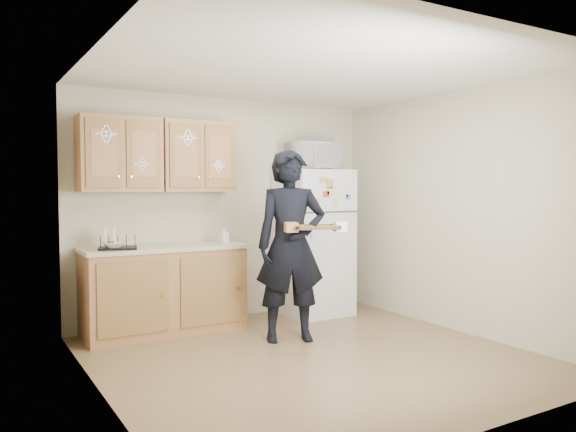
# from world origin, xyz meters

# --- Properties ---
(floor) EXTENTS (3.60, 3.60, 0.00)m
(floor) POSITION_xyz_m (0.00, 0.00, 0.00)
(floor) COLOR brown
(floor) RESTS_ON ground
(ceiling) EXTENTS (3.60, 3.60, 0.00)m
(ceiling) POSITION_xyz_m (0.00, 0.00, 2.50)
(ceiling) COLOR white
(ceiling) RESTS_ON wall_back
(wall_back) EXTENTS (3.60, 0.04, 2.50)m
(wall_back) POSITION_xyz_m (0.00, 1.80, 1.25)
(wall_back) COLOR #BDB599
(wall_back) RESTS_ON floor
(wall_front) EXTENTS (3.60, 0.04, 2.50)m
(wall_front) POSITION_xyz_m (0.00, -1.80, 1.25)
(wall_front) COLOR #BDB599
(wall_front) RESTS_ON floor
(wall_left) EXTENTS (0.04, 3.60, 2.50)m
(wall_left) POSITION_xyz_m (-1.80, 0.00, 1.25)
(wall_left) COLOR #BDB599
(wall_left) RESTS_ON floor
(wall_right) EXTENTS (0.04, 3.60, 2.50)m
(wall_right) POSITION_xyz_m (1.80, 0.00, 1.25)
(wall_right) COLOR #BDB599
(wall_right) RESTS_ON floor
(refrigerator) EXTENTS (0.75, 0.70, 1.70)m
(refrigerator) POSITION_xyz_m (0.95, 1.43, 0.85)
(refrigerator) COLOR silver
(refrigerator) RESTS_ON floor
(base_cabinet) EXTENTS (1.60, 0.60, 0.86)m
(base_cabinet) POSITION_xyz_m (-0.85, 1.48, 0.43)
(base_cabinet) COLOR brown
(base_cabinet) RESTS_ON floor
(countertop) EXTENTS (1.64, 0.64, 0.04)m
(countertop) POSITION_xyz_m (-0.85, 1.48, 0.88)
(countertop) COLOR tan
(countertop) RESTS_ON base_cabinet
(upper_cab_left) EXTENTS (0.80, 0.33, 0.75)m
(upper_cab_left) POSITION_xyz_m (-1.25, 1.61, 1.83)
(upper_cab_left) COLOR brown
(upper_cab_left) RESTS_ON wall_back
(upper_cab_right) EXTENTS (0.80, 0.33, 0.75)m
(upper_cab_right) POSITION_xyz_m (-0.43, 1.61, 1.83)
(upper_cab_right) COLOR brown
(upper_cab_right) RESTS_ON wall_back
(cereal_box) EXTENTS (0.20, 0.07, 0.32)m
(cereal_box) POSITION_xyz_m (1.47, 1.67, 0.16)
(cereal_box) COLOR gold
(cereal_box) RESTS_ON floor
(person) EXTENTS (0.79, 0.65, 1.86)m
(person) POSITION_xyz_m (0.12, 0.57, 0.93)
(person) COLOR black
(person) RESTS_ON floor
(baking_tray) EXTENTS (0.49, 0.42, 0.04)m
(baking_tray) POSITION_xyz_m (0.22, 0.29, 1.12)
(baking_tray) COLOR black
(baking_tray) RESTS_ON person
(pizza_front_left) EXTENTS (0.14, 0.14, 0.02)m
(pizza_front_left) POSITION_xyz_m (0.11, 0.26, 1.13)
(pizza_front_left) COLOR orange
(pizza_front_left) RESTS_ON baking_tray
(pizza_front_right) EXTENTS (0.14, 0.14, 0.02)m
(pizza_front_right) POSITION_xyz_m (0.29, 0.19, 1.13)
(pizza_front_right) COLOR orange
(pizza_front_right) RESTS_ON baking_tray
(pizza_back_left) EXTENTS (0.14, 0.14, 0.02)m
(pizza_back_left) POSITION_xyz_m (0.15, 0.39, 1.13)
(pizza_back_left) COLOR orange
(pizza_back_left) RESTS_ON baking_tray
(pizza_back_right) EXTENTS (0.14, 0.14, 0.02)m
(pizza_back_right) POSITION_xyz_m (0.33, 0.32, 1.13)
(pizza_back_right) COLOR orange
(pizza_back_right) RESTS_ON baking_tray
(microwave) EXTENTS (0.60, 0.42, 0.32)m
(microwave) POSITION_xyz_m (0.91, 1.38, 1.86)
(microwave) COLOR silver
(microwave) RESTS_ON refrigerator
(foil_pan) EXTENTS (0.33, 0.24, 0.07)m
(foil_pan) POSITION_xyz_m (1.00, 1.41, 2.05)
(foil_pan) COLOR #BAB9C0
(foil_pan) RESTS_ON microwave
(dish_rack) EXTENTS (0.42, 0.36, 0.14)m
(dish_rack) POSITION_xyz_m (-1.34, 1.39, 0.97)
(dish_rack) COLOR black
(dish_rack) RESTS_ON countertop
(bowl) EXTENTS (0.23, 0.23, 0.05)m
(bowl) POSITION_xyz_m (-1.37, 1.39, 0.94)
(bowl) COLOR white
(bowl) RESTS_ON dish_rack
(soap_bottle) EXTENTS (0.10, 0.10, 0.18)m
(soap_bottle) POSITION_xyz_m (-0.22, 1.39, 0.99)
(soap_bottle) COLOR silver
(soap_bottle) RESTS_ON countertop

